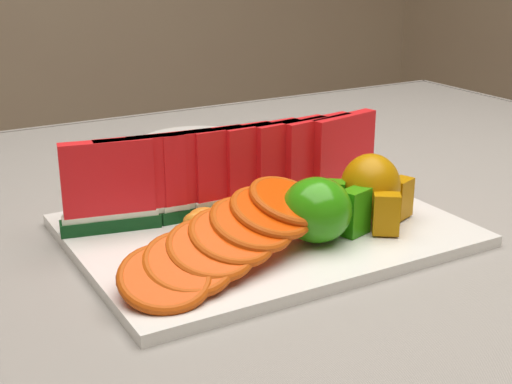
{
  "coord_description": "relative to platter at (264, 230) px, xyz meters",
  "views": [
    {
      "loc": [
        -0.38,
        -0.7,
        1.06
      ],
      "look_at": [
        -0.02,
        -0.09,
        0.81
      ],
      "focal_mm": 50.0,
      "sensor_mm": 36.0,
      "label": 1
    }
  ],
  "objects": [
    {
      "name": "orange_fan_front",
      "position": [
        -0.08,
        -0.07,
        0.04
      ],
      "size": [
        0.26,
        0.15,
        0.06
      ],
      "color": "#CB4912",
      "rests_on": "platter"
    },
    {
      "name": "platter",
      "position": [
        0.0,
        0.0,
        0.0
      ],
      "size": [
        0.4,
        0.3,
        0.01
      ],
      "color": "silver",
      "rests_on": "tablecloth"
    },
    {
      "name": "side_plate",
      "position": [
        0.09,
        0.36,
        -0.0
      ],
      "size": [
        0.23,
        0.23,
        0.01
      ],
      "color": "silver",
      "rests_on": "tablecloth"
    },
    {
      "name": "table",
      "position": [
        0.01,
        0.09,
        -0.11
      ],
      "size": [
        1.4,
        0.9,
        0.75
      ],
      "color": "#532C1B",
      "rests_on": "ground"
    },
    {
      "name": "orange_fan_back",
      "position": [
        -0.03,
        0.13,
        0.02
      ],
      "size": [
        0.22,
        0.09,
        0.04
      ],
      "color": "#CB4912",
      "rests_on": "platter"
    },
    {
      "name": "watermelon_row",
      "position": [
        -0.01,
        0.05,
        0.05
      ],
      "size": [
        0.39,
        0.07,
        0.1
      ],
      "color": "#0F3810",
      "rests_on": "platter"
    },
    {
      "name": "apple_cluster",
      "position": [
        0.03,
        -0.06,
        0.04
      ],
      "size": [
        0.11,
        0.09,
        0.07
      ],
      "color": "#349312",
      "rests_on": "platter"
    },
    {
      "name": "pear_cluster",
      "position": [
        0.11,
        -0.05,
        0.04
      ],
      "size": [
        0.09,
        0.1,
        0.07
      ],
      "color": "#978208",
      "rests_on": "platter"
    },
    {
      "name": "tablecloth",
      "position": [
        0.01,
        0.09,
        -0.05
      ],
      "size": [
        1.53,
        1.03,
        0.2
      ],
      "color": "gray",
      "rests_on": "table"
    },
    {
      "name": "tangerine_segments",
      "position": [
        -0.01,
        0.03,
        0.02
      ],
      "size": [
        0.17,
        0.06,
        0.02
      ],
      "color": "#D4510F",
      "rests_on": "platter"
    }
  ]
}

